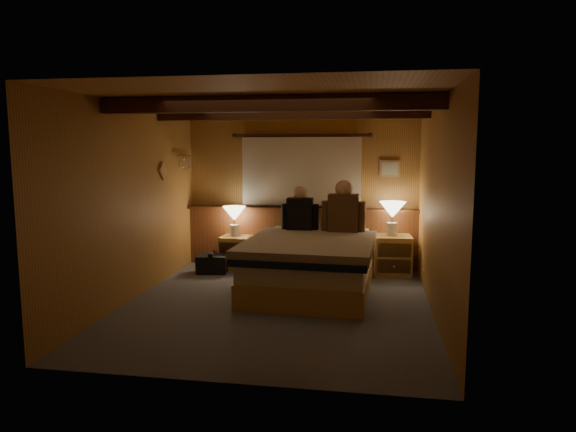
% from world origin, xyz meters
% --- Properties ---
extents(floor, '(4.20, 4.20, 0.00)m').
position_xyz_m(floor, '(0.00, 0.00, 0.00)').
color(floor, '#555A65').
rests_on(floor, ground).
extents(ceiling, '(4.20, 4.20, 0.00)m').
position_xyz_m(ceiling, '(0.00, 0.00, 2.40)').
color(ceiling, '#B88F45').
rests_on(ceiling, wall_back).
extents(wall_back, '(3.60, 0.00, 3.60)m').
position_xyz_m(wall_back, '(0.00, 2.10, 1.20)').
color(wall_back, '#B1823F').
rests_on(wall_back, floor).
extents(wall_left, '(0.00, 4.20, 4.20)m').
position_xyz_m(wall_left, '(-1.80, 0.00, 1.20)').
color(wall_left, '#B1823F').
rests_on(wall_left, floor).
extents(wall_right, '(0.00, 4.20, 4.20)m').
position_xyz_m(wall_right, '(1.80, 0.00, 1.20)').
color(wall_right, '#B1823F').
rests_on(wall_right, floor).
extents(wall_front, '(3.60, 0.00, 3.60)m').
position_xyz_m(wall_front, '(0.00, -2.10, 1.20)').
color(wall_front, '#B1823F').
rests_on(wall_front, floor).
extents(wainscot, '(3.60, 0.23, 0.94)m').
position_xyz_m(wainscot, '(0.00, 2.04, 0.49)').
color(wainscot, brown).
rests_on(wainscot, wall_back).
extents(curtain_window, '(2.18, 0.09, 1.11)m').
position_xyz_m(curtain_window, '(0.00, 2.03, 1.52)').
color(curtain_window, '#401E10').
rests_on(curtain_window, wall_back).
extents(ceiling_beams, '(3.60, 1.65, 0.16)m').
position_xyz_m(ceiling_beams, '(0.00, 0.15, 2.31)').
color(ceiling_beams, '#401E10').
rests_on(ceiling_beams, ceiling).
extents(coat_rail, '(0.05, 0.55, 0.24)m').
position_xyz_m(coat_rail, '(-1.72, 1.58, 1.67)').
color(coat_rail, white).
rests_on(coat_rail, wall_left).
extents(framed_print, '(0.30, 0.04, 0.25)m').
position_xyz_m(framed_print, '(1.35, 2.08, 1.55)').
color(framed_print, tan).
rests_on(framed_print, wall_back).
extents(bed, '(1.69, 2.13, 0.70)m').
position_xyz_m(bed, '(0.33, 0.61, 0.37)').
color(bed, tan).
rests_on(bed, floor).
extents(nightstand_left, '(0.48, 0.44, 0.50)m').
position_xyz_m(nightstand_left, '(-0.97, 1.74, 0.25)').
color(nightstand_left, tan).
rests_on(nightstand_left, floor).
extents(nightstand_right, '(0.55, 0.50, 0.58)m').
position_xyz_m(nightstand_right, '(1.42, 1.74, 0.29)').
color(nightstand_right, tan).
rests_on(nightstand_right, floor).
extents(lamp_left, '(0.35, 0.35, 0.46)m').
position_xyz_m(lamp_left, '(-1.00, 1.77, 0.83)').
color(lamp_left, silver).
rests_on(lamp_left, nightstand_left).
extents(lamp_right, '(0.38, 0.38, 0.50)m').
position_xyz_m(lamp_right, '(1.40, 1.75, 0.93)').
color(lamp_right, silver).
rests_on(lamp_right, nightstand_right).
extents(person_left, '(0.54, 0.22, 0.65)m').
position_xyz_m(person_left, '(0.08, 1.34, 0.96)').
color(person_left, black).
rests_on(person_left, bed).
extents(person_right, '(0.62, 0.26, 0.75)m').
position_xyz_m(person_right, '(0.70, 1.28, 1.00)').
color(person_right, '#4C331E').
rests_on(person_right, bed).
extents(duffel_bag, '(0.48, 0.33, 0.32)m').
position_xyz_m(duffel_bag, '(-1.25, 1.37, 0.14)').
color(duffel_bag, black).
rests_on(duffel_bag, floor).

